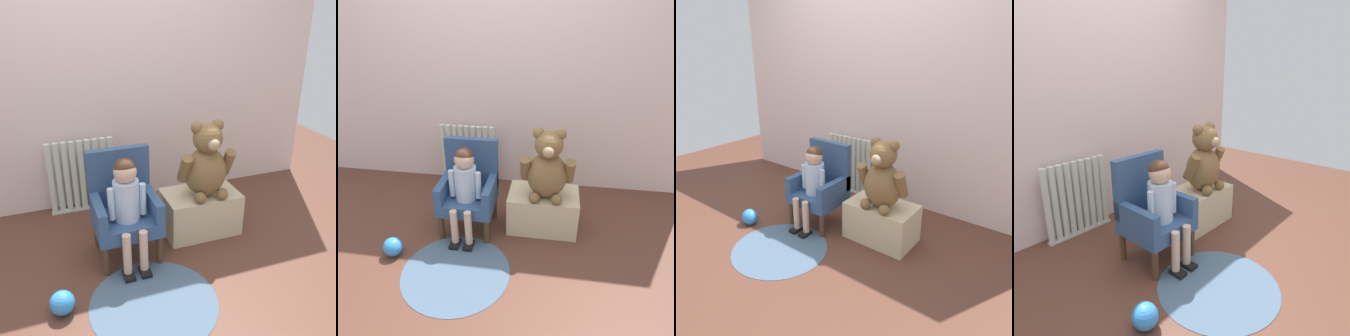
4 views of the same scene
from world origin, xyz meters
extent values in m
plane|color=#563224|center=(0.00, 0.00, 0.00)|extent=(6.00, 6.00, 0.00)
cube|color=beige|center=(0.00, 1.29, 1.20)|extent=(3.80, 0.05, 2.40)
cylinder|color=silver|center=(-0.53, 1.17, 0.32)|extent=(0.05, 0.05, 0.60)
cylinder|color=silver|center=(-0.46, 1.17, 0.32)|extent=(0.05, 0.05, 0.60)
cylinder|color=silver|center=(-0.40, 1.17, 0.32)|extent=(0.05, 0.05, 0.60)
cylinder|color=silver|center=(-0.34, 1.17, 0.32)|extent=(0.05, 0.05, 0.60)
cylinder|color=silver|center=(-0.28, 1.17, 0.32)|extent=(0.05, 0.05, 0.60)
cylinder|color=silver|center=(-0.22, 1.17, 0.32)|extent=(0.05, 0.05, 0.60)
cylinder|color=silver|center=(-0.15, 1.17, 0.32)|extent=(0.05, 0.05, 0.60)
cylinder|color=silver|center=(-0.09, 1.17, 0.32)|extent=(0.05, 0.05, 0.60)
cylinder|color=silver|center=(-0.03, 1.17, 0.32)|extent=(0.05, 0.05, 0.60)
cube|color=silver|center=(-0.28, 1.17, 0.01)|extent=(0.56, 0.05, 0.02)
cube|color=#324E78|center=(-0.09, 0.43, 0.27)|extent=(0.43, 0.40, 0.10)
cube|color=#324E78|center=(-0.09, 0.60, 0.53)|extent=(0.43, 0.06, 0.43)
cube|color=#324E78|center=(-0.27, 0.43, 0.39)|extent=(0.06, 0.40, 0.14)
cube|color=#324E78|center=(0.10, 0.43, 0.39)|extent=(0.06, 0.40, 0.14)
cylinder|color=#4C331E|center=(-0.27, 0.26, 0.11)|extent=(0.04, 0.04, 0.22)
cylinder|color=#4C331E|center=(0.10, 0.26, 0.11)|extent=(0.04, 0.04, 0.22)
cylinder|color=#4C331E|center=(-0.27, 0.60, 0.11)|extent=(0.04, 0.04, 0.22)
cylinder|color=#4C331E|center=(0.10, 0.60, 0.11)|extent=(0.04, 0.04, 0.22)
cylinder|color=silver|center=(-0.09, 0.39, 0.46)|extent=(0.17, 0.17, 0.28)
sphere|color=#D8AD8E|center=(-0.09, 0.39, 0.66)|extent=(0.15, 0.15, 0.15)
sphere|color=#472D1E|center=(-0.09, 0.40, 0.68)|extent=(0.14, 0.14, 0.14)
cylinder|color=#D8AD8E|center=(-0.14, 0.20, 0.17)|extent=(0.06, 0.06, 0.29)
cube|color=black|center=(-0.14, 0.18, 0.01)|extent=(0.07, 0.11, 0.03)
cylinder|color=#D8AD8E|center=(-0.03, 0.20, 0.17)|extent=(0.06, 0.06, 0.29)
cube|color=black|center=(-0.03, 0.18, 0.01)|extent=(0.07, 0.11, 0.03)
cylinder|color=silver|center=(-0.19, 0.37, 0.46)|extent=(0.04, 0.04, 0.22)
cylinder|color=silver|center=(0.02, 0.37, 0.46)|extent=(0.04, 0.04, 0.22)
cube|color=beige|center=(0.52, 0.54, 0.16)|extent=(0.56, 0.35, 0.33)
ellipsoid|color=brown|center=(0.53, 0.51, 0.51)|extent=(0.31, 0.27, 0.37)
sphere|color=brown|center=(0.53, 0.50, 0.78)|extent=(0.21, 0.21, 0.21)
sphere|color=tan|center=(0.53, 0.40, 0.76)|extent=(0.09, 0.09, 0.09)
sphere|color=brown|center=(0.45, 0.51, 0.86)|extent=(0.09, 0.09, 0.09)
sphere|color=brown|center=(0.61, 0.51, 0.86)|extent=(0.09, 0.09, 0.09)
cylinder|color=brown|center=(0.37, 0.50, 0.57)|extent=(0.08, 0.16, 0.23)
cylinder|color=brown|center=(0.70, 0.50, 0.57)|extent=(0.08, 0.16, 0.23)
sphere|color=brown|center=(0.45, 0.40, 0.37)|extent=(0.09, 0.09, 0.09)
sphere|color=brown|center=(0.62, 0.40, 0.37)|extent=(0.09, 0.09, 0.09)
cylinder|color=#455B72|center=(-0.06, -0.09, 0.00)|extent=(0.77, 0.77, 0.01)
sphere|color=#3186DB|center=(-0.57, 0.02, 0.07)|extent=(0.14, 0.14, 0.14)
camera|label=1|loc=(-0.55, -1.72, 1.65)|focal=40.00mm
camera|label=2|loc=(0.56, -1.72, 1.74)|focal=35.00mm
camera|label=3|loc=(1.72, -1.56, 1.57)|focal=35.00mm
camera|label=4|loc=(-1.37, -0.96, 1.31)|focal=32.00mm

